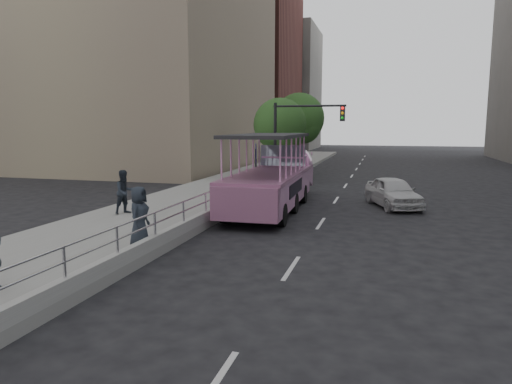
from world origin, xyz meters
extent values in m
plane|color=black|center=(0.00, 0.00, 0.00)|extent=(160.00, 160.00, 0.00)
cube|color=gray|center=(-5.75, 10.00, 0.15)|extent=(5.50, 80.00, 0.30)
cube|color=#ADAEA8|center=(-3.12, 2.00, 0.48)|extent=(0.24, 30.00, 0.36)
cylinder|color=silver|center=(-3.12, -6.00, 1.01)|extent=(0.07, 0.07, 0.70)
cylinder|color=silver|center=(-3.12, -4.00, 1.01)|extent=(0.07, 0.07, 0.70)
cylinder|color=silver|center=(-3.12, -2.00, 1.01)|extent=(0.07, 0.07, 0.70)
cylinder|color=silver|center=(-3.12, 0.00, 1.01)|extent=(0.07, 0.07, 0.70)
cylinder|color=silver|center=(-3.12, 2.00, 1.01)|extent=(0.07, 0.07, 0.70)
cylinder|color=silver|center=(-3.12, 4.00, 1.01)|extent=(0.07, 0.07, 0.70)
cylinder|color=silver|center=(-3.12, 6.00, 1.01)|extent=(0.07, 0.07, 0.70)
cylinder|color=silver|center=(-3.12, 8.00, 1.01)|extent=(0.07, 0.07, 0.70)
cylinder|color=silver|center=(-3.12, 10.00, 1.01)|extent=(0.07, 0.07, 0.70)
cylinder|color=silver|center=(-3.12, 12.00, 1.01)|extent=(0.07, 0.07, 0.70)
cylinder|color=silver|center=(-3.12, 2.00, 1.01)|extent=(0.06, 22.00, 0.06)
cylinder|color=silver|center=(-3.12, 2.00, 1.34)|extent=(0.06, 22.00, 0.06)
cylinder|color=black|center=(-2.63, 2.93, 0.46)|extent=(0.38, 0.92, 0.91)
cylinder|color=black|center=(-0.40, 2.99, 0.46)|extent=(0.38, 0.92, 0.91)
cylinder|color=black|center=(-2.71, 5.77, 0.46)|extent=(0.38, 0.92, 0.91)
cylinder|color=black|center=(-0.48, 5.83, 0.46)|extent=(0.38, 0.92, 0.91)
cylinder|color=black|center=(-2.79, 8.61, 0.46)|extent=(0.38, 0.92, 0.91)
cylinder|color=black|center=(-0.56, 8.67, 0.46)|extent=(0.38, 0.92, 0.91)
cube|color=#D98AC0|center=(-1.60, 6.00, 1.04)|extent=(2.76, 8.38, 1.27)
cube|color=#D98AC0|center=(-1.73, 10.87, 1.29)|extent=(2.54, 2.22, 1.58)
cylinder|color=#D98AC0|center=(-1.75, 11.73, 1.60)|extent=(2.40, 0.77, 2.38)
cube|color=#8D5275|center=(-1.48, 1.69, 1.04)|extent=(2.55, 0.42, 1.27)
cube|color=#8D5275|center=(-1.60, 6.00, 1.73)|extent=(2.89, 8.69, 0.12)
cube|color=#272729|center=(-1.59, 5.59, 3.44)|extent=(2.87, 6.77, 0.14)
cube|color=gray|center=(-1.68, 9.09, 2.35)|extent=(2.34, 0.27, 1.06)
cube|color=#D98AC0|center=(-1.70, 9.55, 2.05)|extent=(2.26, 1.07, 0.51)
imported|color=silver|center=(3.83, 8.70, 0.72)|extent=(3.06, 4.56, 1.44)
imported|color=#242B34|center=(-6.82, 2.39, 1.20)|extent=(1.01, 1.09, 1.79)
imported|color=#242B34|center=(-3.62, -2.02, 1.20)|extent=(0.67, 0.94, 1.80)
cylinder|color=black|center=(-2.90, 8.27, 1.36)|extent=(0.09, 0.09, 2.72)
cube|color=#0C0D55|center=(-2.90, 8.27, 2.50)|extent=(0.23, 0.65, 0.98)
cube|color=silver|center=(-2.87, 8.27, 2.50)|extent=(0.14, 0.42, 0.60)
cylinder|color=black|center=(-2.90, 12.50, 2.60)|extent=(0.18, 0.18, 5.20)
cylinder|color=black|center=(-0.90, 12.50, 5.00)|extent=(4.20, 0.12, 0.12)
cube|color=black|center=(1.00, 12.50, 4.55)|extent=(0.28, 0.22, 0.85)
sphere|color=red|center=(1.00, 12.37, 4.85)|extent=(0.16, 0.16, 0.16)
cylinder|color=#3C2A1B|center=(-3.40, 16.00, 1.54)|extent=(0.22, 0.22, 3.08)
sphere|color=#275020|center=(-3.40, 16.00, 3.96)|extent=(3.52, 3.52, 3.52)
sphere|color=#275020|center=(-3.00, 15.70, 3.41)|extent=(2.42, 2.42, 2.42)
cylinder|color=#3C2A1B|center=(-3.20, 22.00, 1.74)|extent=(0.22, 0.22, 3.47)
sphere|color=#275020|center=(-3.20, 22.00, 4.46)|extent=(3.97, 3.97, 3.97)
sphere|color=#275020|center=(-2.80, 21.70, 3.84)|extent=(2.73, 2.73, 2.73)
cube|color=brown|center=(-18.00, 48.00, 13.00)|extent=(18.00, 16.00, 26.00)
cube|color=gray|center=(-16.00, 64.00, 10.00)|extent=(16.00, 14.00, 20.00)
camera|label=1|loc=(3.33, -13.91, 3.87)|focal=32.00mm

